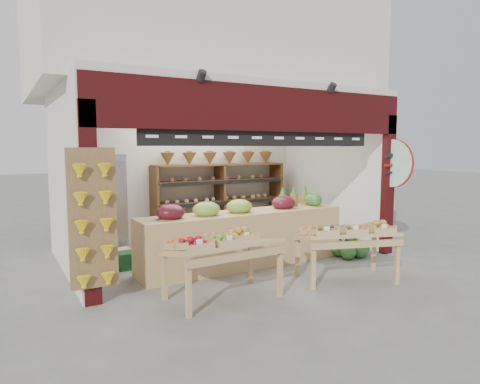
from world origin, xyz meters
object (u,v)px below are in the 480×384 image
refrigerator (104,205)px  display_table_right (346,233)px  back_shelving (220,184)px  display_table_left (215,245)px  mid_counter (244,236)px  cardboard_stack (109,256)px  watermelon_pile (349,245)px

refrigerator → display_table_right: (2.87, -3.51, -0.23)m
back_shelving → refrigerator: (-2.66, -0.35, -0.26)m
back_shelving → display_table_left: size_ratio=2.04×
mid_counter → display_table_right: bearing=-56.8°
refrigerator → back_shelving: bearing=12.8°
cardboard_stack → display_table_right: (3.07, -2.39, 0.51)m
back_shelving → display_table_left: bearing=-118.0°
display_table_right → refrigerator: bearing=129.3°
display_table_left → cardboard_stack: bearing=113.5°
display_table_left → watermelon_pile: display_table_left is taller
cardboard_stack → watermelon_pile: size_ratio=1.24×
refrigerator → display_table_right: 4.54m
mid_counter → watermelon_pile: 2.15m
mid_counter → display_table_left: 1.72m
display_table_left → display_table_right: 2.15m
display_table_right → watermelon_pile: 1.63m
display_table_right → watermelon_pile: display_table_right is taller
display_table_left → display_table_right: display_table_left is taller
refrigerator → watermelon_pile: size_ratio=2.45×
refrigerator → display_table_right: bearing=-45.3°
cardboard_stack → display_table_left: bearing=-66.5°
refrigerator → mid_counter: 2.81m
mid_counter → cardboard_stack: bearing=156.7°
refrigerator → mid_counter: refrigerator is taller
back_shelving → mid_counter: bearing=-107.8°
display_table_right → cardboard_stack: bearing=142.1°
refrigerator → mid_counter: (1.90, -2.02, -0.45)m
back_shelving → watermelon_pile: size_ratio=4.04×
back_shelving → display_table_right: size_ratio=1.94×
display_table_left → watermelon_pile: size_ratio=1.98×
cardboard_stack → display_table_right: display_table_right is taller
refrigerator → cardboard_stack: refrigerator is taller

